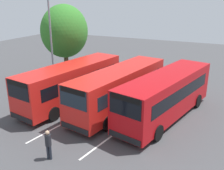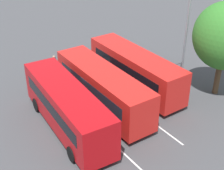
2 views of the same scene
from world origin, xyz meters
TOP-DOWN VIEW (x-y plane):
  - ground_plane at (0.00, 0.00)m, footprint 67.28×67.28m
  - bus_far_left at (0.44, -3.84)m, footprint 9.92×3.82m
  - bus_center_left at (0.07, 0.03)m, footprint 9.93×3.90m
  - bus_center_right at (-0.17, 3.41)m, footprint 9.95×4.42m
  - pedestrian at (7.24, -0.67)m, footprint 0.35×0.35m
  - street_lamp at (-1.63, -7.03)m, footprint 0.80×2.79m
  - depot_tree at (-4.60, -7.95)m, footprint 4.87×4.38m
  - lane_stripe_outer_left at (0.00, -1.81)m, footprint 13.38×2.21m
  - lane_stripe_inner_left at (0.00, 1.81)m, footprint 13.38×2.21m

SIDE VIEW (x-z plane):
  - ground_plane at x=0.00m, z-range 0.00..0.00m
  - lane_stripe_outer_left at x=0.00m, z-range 0.00..0.01m
  - lane_stripe_inner_left at x=0.00m, z-range 0.00..0.01m
  - pedestrian at x=7.24m, z-range 0.14..1.79m
  - bus_far_left at x=0.44m, z-range 0.16..3.25m
  - bus_center_left at x=0.07m, z-range 0.16..3.25m
  - bus_center_right at x=-0.17m, z-range 0.16..3.25m
  - depot_tree at x=-4.60m, z-range 1.12..8.51m
  - street_lamp at x=-1.63m, z-range 0.65..9.52m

